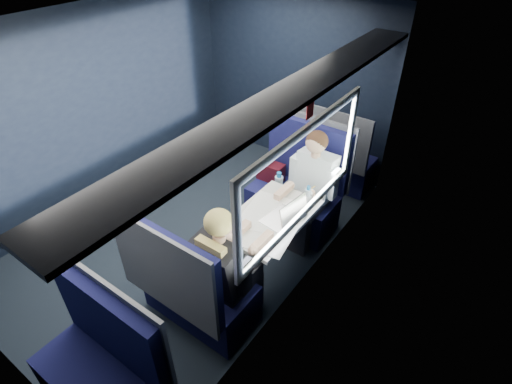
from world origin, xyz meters
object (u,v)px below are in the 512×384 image
Objects in this scene: seat_bay_far at (192,289)px; laptop at (287,216)px; seat_row_back at (104,372)px; bottle_small at (308,196)px; woman at (226,264)px; cup at (309,196)px; seat_row_front at (333,158)px; man at (310,184)px; seat_bay_near at (296,191)px; table at (267,221)px.

seat_bay_far reaches higher than laptop.
seat_row_back is 2.24m from bottle_small.
laptop is at bearing 79.49° from woman.
seat_bay_far is at bearing -106.28° from cup.
cup is at bearing 73.72° from seat_bay_far.
woman reaches higher than seat_row_front.
man reaches higher than seat_row_back.
man is (0.25, -1.10, 0.31)m from seat_row_front.
seat_row_back is (0.00, -3.59, 0.00)m from seat_row_front.
laptop is (0.40, -0.85, 0.39)m from seat_bay_near.
seat_row_front is (-0.18, 1.80, -0.25)m from table.
seat_row_front is at bearing 95.70° from woman.
seat_bay_near is at bearing 114.95° from laptop.
table is at bearing -84.20° from seat_row_front.
seat_bay_near is 6.03× the size of bottle_small.
woman is 6.33× the size of bottle_small.
table is 0.71m from woman.
bottle_small is (0.01, 0.34, 0.02)m from laptop.
seat_row_back is at bearing -101.97° from laptop.
man reaches higher than bottle_small.
woman reaches higher than cup.
woman reaches higher than table.
cup is (0.13, 1.13, 0.06)m from woman.
laptop reaches higher than cup.
cup is (0.39, -0.45, 0.36)m from seat_bay_near.
seat_bay_near is (-0.19, 0.87, -0.24)m from table.
table is 4.79× the size of bottle_small.
table is at bearing 78.22° from seat_bay_far.
seat_bay_near is 1.00× the size of seat_bay_far.
table is at bearing -120.73° from bottle_small.
seat_row_back is at bearing -99.70° from cup.
man is at bearing -77.17° from seat_row_front.
seat_bay_far is at bearing -89.61° from seat_bay_near.
woman is 1.09m from bottle_small.
table is 0.86× the size of seat_row_front.
table is 0.93m from seat_bay_far.
seat_bay_far is 0.95× the size of man.
laptop is (0.39, -1.78, 0.40)m from seat_row_front.
seat_bay_far is at bearing -107.86° from bottle_small.
seat_row_back is 1.90m from laptop.
man is at bearing 80.97° from seat_bay_far.
table is 0.25m from laptop.
laptop is at bearing -92.39° from bottle_small.
bottle_small reaches higher than cup.
table is 2.60× the size of laptop.
seat_row_front is at bearing 90.00° from seat_row_back.
man is at bearing 114.12° from bottle_small.
seat_row_front is at bearing 105.49° from cup.
man reaches higher than seat_row_front.
man is 0.38m from bottle_small.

